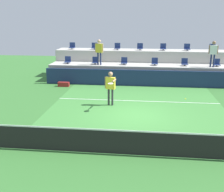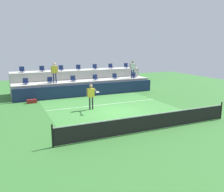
{
  "view_description": "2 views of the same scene",
  "coord_description": "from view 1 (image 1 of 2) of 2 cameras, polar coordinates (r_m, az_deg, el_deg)",
  "views": [
    {
      "loc": [
        0.28,
        -12.58,
        4.57
      ],
      "look_at": [
        -1.09,
        -0.63,
        1.12
      ],
      "focal_mm": 44.44,
      "sensor_mm": 36.0,
      "label": 1
    },
    {
      "loc": [
        -6.98,
        -14.35,
        4.49
      ],
      "look_at": [
        -0.68,
        -0.5,
        1.3
      ],
      "focal_mm": 38.62,
      "sensor_mm": 36.0,
      "label": 2
    }
  ],
  "objects": [
    {
      "name": "ground_plane",
      "position": [
        13.38,
        4.97,
        -4.03
      ],
      "size": [
        40.0,
        40.0,
        0.0
      ],
      "primitive_type": "plane",
      "color": "#336B2D"
    },
    {
      "name": "court_inner_paint",
      "position": [
        14.33,
        5.09,
        -2.65
      ],
      "size": [
        9.0,
        10.0,
        0.01
      ],
      "primitive_type": "cube",
      "color": "#3D7F38",
      "rests_on": "ground_plane"
    },
    {
      "name": "court_service_line",
      "position": [
        15.66,
        5.24,
        -1.01
      ],
      "size": [
        9.0,
        0.06,
        0.0
      ],
      "primitive_type": "cube",
      "color": "white",
      "rests_on": "ground_plane"
    },
    {
      "name": "tennis_net",
      "position": [
        9.5,
        4.28,
        -9.42
      ],
      "size": [
        10.48,
        0.08,
        1.07
      ],
      "color": "black",
      "rests_on": "ground_plane"
    },
    {
      "name": "sponsor_backboard",
      "position": [
        19.01,
        5.57,
        3.71
      ],
      "size": [
        13.0,
        0.16,
        1.1
      ],
      "primitive_type": "cube",
      "color": "navy",
      "rests_on": "ground_plane"
    },
    {
      "name": "seating_tier_lower",
      "position": [
        20.27,
        5.65,
        4.69
      ],
      "size": [
        13.0,
        1.8,
        1.25
      ],
      "primitive_type": "cube",
      "color": "#ADAAA3",
      "rests_on": "ground_plane"
    },
    {
      "name": "seating_tier_upper",
      "position": [
        21.96,
        5.78,
        6.69
      ],
      "size": [
        13.0,
        1.8,
        2.1
      ],
      "primitive_type": "cube",
      "color": "#ADAAA3",
      "rests_on": "ground_plane"
    },
    {
      "name": "stadium_chair_lower_far_left",
      "position": [
        20.81,
        -9.11,
        7.22
      ],
      "size": [
        0.44,
        0.4,
        0.52
      ],
      "color": "#2D2D33",
      "rests_on": "seating_tier_lower"
    },
    {
      "name": "stadium_chair_lower_left",
      "position": [
        20.36,
        -3.46,
        7.19
      ],
      "size": [
        0.44,
        0.4,
        0.52
      ],
      "color": "#2D2D33",
      "rests_on": "seating_tier_lower"
    },
    {
      "name": "stadium_chair_lower_mid_left",
      "position": [
        20.1,
        2.52,
        7.1
      ],
      "size": [
        0.44,
        0.4,
        0.52
      ],
      "color": "#2D2D33",
      "rests_on": "seating_tier_lower"
    },
    {
      "name": "stadium_chair_lower_mid_right",
      "position": [
        20.07,
        8.79,
        6.91
      ],
      "size": [
        0.44,
        0.4,
        0.52
      ],
      "color": "#2D2D33",
      "rests_on": "seating_tier_lower"
    },
    {
      "name": "stadium_chair_lower_right",
      "position": [
        20.26,
        14.72,
        6.66
      ],
      "size": [
        0.44,
        0.4,
        0.52
      ],
      "color": "#2D2D33",
      "rests_on": "seating_tier_lower"
    },
    {
      "name": "stadium_chair_lower_far_right",
      "position": [
        20.68,
        20.74,
        6.33
      ],
      "size": [
        0.44,
        0.4,
        0.52
      ],
      "color": "#2D2D33",
      "rests_on": "seating_tier_lower"
    },
    {
      "name": "stadium_chair_upper_far_left",
      "position": [
        22.45,
        -8.2,
        10.07
      ],
      "size": [
        0.44,
        0.4,
        0.52
      ],
      "color": "#2D2D33",
      "rests_on": "seating_tier_upper"
    },
    {
      "name": "stadium_chair_upper_left",
      "position": [
        22.07,
        -3.64,
        10.1
      ],
      "size": [
        0.44,
        0.4,
        0.52
      ],
      "color": "#2D2D33",
      "rests_on": "seating_tier_upper"
    },
    {
      "name": "stadium_chair_upper_mid_left",
      "position": [
        21.83,
        1.1,
        10.06
      ],
      "size": [
        0.44,
        0.4,
        0.52
      ],
      "color": "#2D2D33",
      "rests_on": "seating_tier_upper"
    },
    {
      "name": "stadium_chair_upper_center",
      "position": [
        21.73,
        5.78,
        9.96
      ],
      "size": [
        0.44,
        0.4,
        0.52
      ],
      "color": "#2D2D33",
      "rests_on": "seating_tier_upper"
    },
    {
      "name": "stadium_chair_upper_mid_right",
      "position": [
        21.78,
        10.48,
        9.79
      ],
      "size": [
        0.44,
        0.4,
        0.52
      ],
      "color": "#2D2D33",
      "rests_on": "seating_tier_upper"
    },
    {
      "name": "stadium_chair_upper_right",
      "position": [
        21.97,
        15.2,
        9.56
      ],
      "size": [
        0.44,
        0.4,
        0.52
      ],
      "color": "#2D2D33",
      "rests_on": "seating_tier_upper"
    },
    {
      "name": "stadium_chair_upper_far_right",
      "position": [
        22.31,
        19.97,
        9.25
      ],
      "size": [
        0.44,
        0.4,
        0.52
      ],
      "color": "#2D2D33",
      "rests_on": "seating_tier_upper"
    },
    {
      "name": "tennis_player",
      "position": [
        14.55,
        -0.32,
        2.32
      ],
      "size": [
        0.62,
        1.3,
        1.82
      ],
      "color": "#2D2D33",
      "rests_on": "ground_plane"
    },
    {
      "name": "spectator_leaning_on_rail",
      "position": [
        19.8,
        -2.66,
        9.53
      ],
      "size": [
        0.62,
        0.28,
        1.79
      ],
      "color": "navy",
      "rests_on": "seating_tier_lower"
    },
    {
      "name": "spectator_in_grey",
      "position": [
        20.1,
        20.12,
        8.62
      ],
      "size": [
        0.61,
        0.27,
        1.76
      ],
      "color": "navy",
      "rests_on": "seating_tier_lower"
    },
    {
      "name": "tennis_ball",
      "position": [
        13.6,
        14.87,
        -0.57
      ],
      "size": [
        0.07,
        0.07,
        0.07
      ],
      "color": "#CCE033"
    },
    {
      "name": "equipment_bag",
      "position": [
        19.13,
        -9.92,
        2.4
      ],
      "size": [
        0.76,
        0.28,
        0.3
      ],
      "primitive_type": "cube",
      "color": "maroon",
      "rests_on": "ground_plane"
    }
  ]
}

